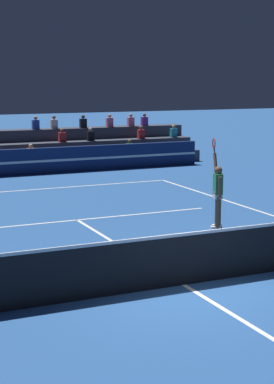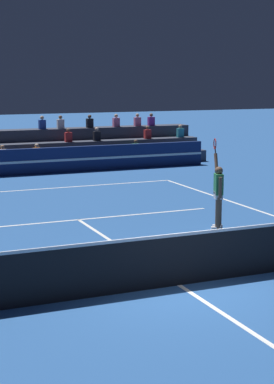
# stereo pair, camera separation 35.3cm
# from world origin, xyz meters

# --- Properties ---
(ground_plane) EXTENTS (120.00, 120.00, 0.00)m
(ground_plane) POSITION_xyz_m (0.00, 0.00, 0.00)
(ground_plane) COLOR #285699
(court_lines) EXTENTS (11.10, 23.90, 0.01)m
(court_lines) POSITION_xyz_m (0.00, 0.00, 0.00)
(court_lines) COLOR white
(court_lines) RESTS_ON ground
(tennis_net) EXTENTS (12.00, 0.10, 1.10)m
(tennis_net) POSITION_xyz_m (0.00, 0.00, 0.54)
(tennis_net) COLOR slate
(tennis_net) RESTS_ON ground
(sponsor_banner_wall) EXTENTS (18.00, 0.26, 1.10)m
(sponsor_banner_wall) POSITION_xyz_m (0.00, 15.65, 0.55)
(sponsor_banner_wall) COLOR navy
(sponsor_banner_wall) RESTS_ON ground
(tennis_player) EXTENTS (0.50, 1.04, 2.46)m
(tennis_player) POSITION_xyz_m (3.12, 3.87, 0.99)
(tennis_player) COLOR brown
(tennis_player) RESTS_ON ground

